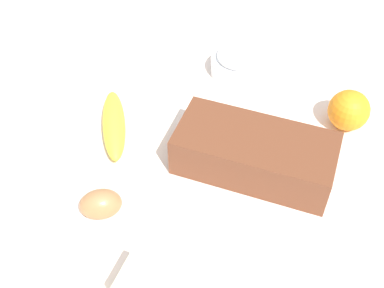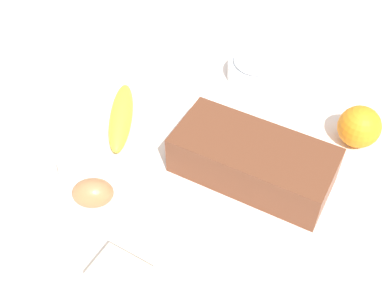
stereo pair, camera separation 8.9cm
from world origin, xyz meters
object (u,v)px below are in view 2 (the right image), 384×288
at_px(loaf_pan, 253,160).
at_px(orange_fruit, 359,127).
at_px(sugar_bowl, 256,67).
at_px(egg_near_butter, 93,193).
at_px(butter_block, 123,283).
at_px(banana, 122,116).
at_px(flour_bowl, 19,178).

relative_size(loaf_pan, orange_fruit, 3.60).
xyz_separation_m(sugar_bowl, egg_near_butter, (0.07, 0.45, -0.00)).
bearing_deg(orange_fruit, egg_near_butter, 50.18).
xyz_separation_m(orange_fruit, butter_block, (0.17, 0.49, -0.01)).
relative_size(sugar_bowl, orange_fruit, 1.50).
distance_m(loaf_pan, sugar_bowl, 0.28).
height_order(banana, butter_block, butter_block).
xyz_separation_m(banana, butter_block, (-0.23, 0.28, 0.01)).
relative_size(loaf_pan, banana, 1.53).
bearing_deg(sugar_bowl, banana, 60.79).
height_order(sugar_bowl, butter_block, sugar_bowl).
height_order(orange_fruit, butter_block, orange_fruit).
bearing_deg(loaf_pan, butter_block, 76.54).
height_order(banana, orange_fruit, orange_fruit).
height_order(sugar_bowl, banana, sugar_bowl).
relative_size(flour_bowl, orange_fruit, 1.62).
bearing_deg(flour_bowl, sugar_bowl, -111.08).
relative_size(loaf_pan, sugar_bowl, 2.39).
bearing_deg(loaf_pan, sugar_bowl, -67.92).
xyz_separation_m(flour_bowl, sugar_bowl, (-0.19, -0.50, -0.00)).
xyz_separation_m(flour_bowl, orange_fruit, (-0.45, -0.44, 0.01)).
height_order(loaf_pan, orange_fruit, same).
xyz_separation_m(banana, egg_near_butter, (-0.08, 0.18, 0.01)).
height_order(loaf_pan, flour_bowl, loaf_pan).
bearing_deg(banana, egg_near_butter, 114.64).
height_order(loaf_pan, sugar_bowl, loaf_pan).
relative_size(sugar_bowl, egg_near_butter, 1.70).
height_order(flour_bowl, egg_near_butter, flour_bowl).
xyz_separation_m(butter_block, egg_near_butter, (0.15, -0.10, -0.00)).
bearing_deg(butter_block, banana, -50.59).
relative_size(loaf_pan, flour_bowl, 2.23).
xyz_separation_m(flour_bowl, egg_near_butter, (-0.12, -0.05, -0.01)).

